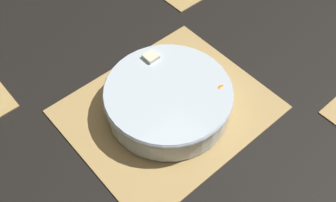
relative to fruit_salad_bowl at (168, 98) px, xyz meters
name	(u,v)px	position (x,y,z in m)	size (l,w,h in m)	color
ground_plane	(168,110)	(0.00, 0.00, -0.04)	(6.00, 6.00, 0.00)	black
bamboo_mat_center	(168,109)	(0.00, 0.00, -0.04)	(0.41, 0.34, 0.01)	tan
fruit_salad_bowl	(168,98)	(0.00, 0.00, 0.00)	(0.27, 0.27, 0.07)	silver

